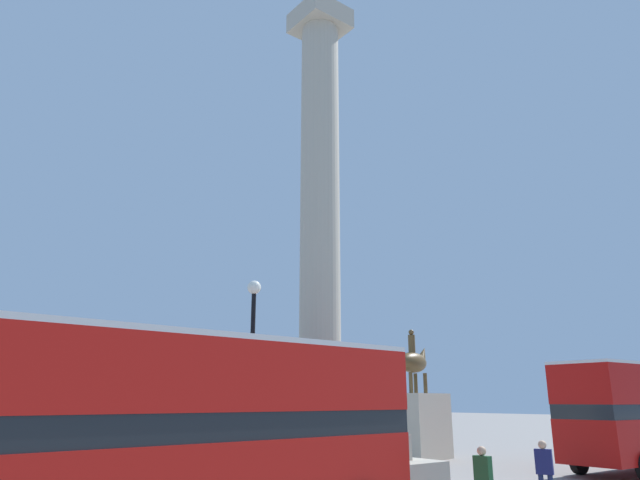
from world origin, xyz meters
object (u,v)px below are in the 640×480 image
at_px(monument_column, 320,327).
at_px(equestrian_statue, 415,419).
at_px(street_lamp, 251,373).
at_px(bus_b, 182,427).
at_px(pedestrian_by_plinth, 545,469).
at_px(pedestrian_near_lamp, 484,478).

relative_size(monument_column, equestrian_statue, 3.15).
bearing_deg(street_lamp, equestrian_statue, 23.40).
bearing_deg(equestrian_statue, bus_b, -164.30).
relative_size(bus_b, pedestrian_by_plinth, 6.59).
bearing_deg(monument_column, pedestrian_near_lamp, -93.33).
bearing_deg(street_lamp, monument_column, 21.65).
bearing_deg(equestrian_statue, pedestrian_by_plinth, -134.79).
distance_m(monument_column, street_lamp, 4.45).
distance_m(street_lamp, pedestrian_near_lamp, 7.05).
xyz_separation_m(bus_b, pedestrian_by_plinth, (10.08, -1.87, -1.33)).
bearing_deg(bus_b, pedestrian_by_plinth, -14.14).
height_order(monument_column, bus_b, monument_column).
bearing_deg(pedestrian_by_plinth, pedestrian_near_lamp, -111.12).
relative_size(bus_b, street_lamp, 1.78).
bearing_deg(pedestrian_by_plinth, monument_column, 176.62).
bearing_deg(monument_column, street_lamp, -158.35).
bearing_deg(monument_column, pedestrian_by_plinth, -70.80).
distance_m(pedestrian_near_lamp, pedestrian_by_plinth, 2.86).
distance_m(bus_b, pedestrian_by_plinth, 10.34).
bearing_deg(monument_column, bus_b, -145.96).
xyz_separation_m(equestrian_statue, pedestrian_near_lamp, (-9.78, -11.29, -0.96)).
height_order(pedestrian_near_lamp, pedestrian_by_plinth, pedestrian_by_plinth).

